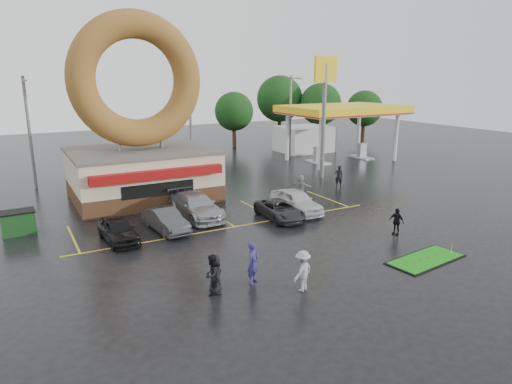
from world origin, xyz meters
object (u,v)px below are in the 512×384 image
car_silver (196,206)px  shell_sign (325,95)px  car_black (118,230)px  car_dgrey (166,220)px  streetlight_right (291,115)px  person_cameraman (396,221)px  streetlight_mid (191,121)px  gas_station (325,124)px  person_blue (253,262)px  dumpster (18,223)px  donut_shop (140,139)px  car_white (296,201)px  car_grey (280,210)px  putting_green (426,259)px  streetlight_left (29,130)px

car_silver → shell_sign: bearing=18.2°
car_black → car_dgrey: bearing=4.2°
streetlight_right → person_cameraman: (-8.34, -24.26, -3.99)m
streetlight_mid → streetlight_right: (12.00, 1.00, 0.00)m
gas_station → streetlight_mid: (-16.00, -0.02, 1.08)m
person_blue → dumpster: bearing=88.7°
shell_sign → car_silver: bearing=-158.5°
donut_shop → car_white: donut_shop is taller
donut_shop → car_grey: (6.29, -9.47, -3.87)m
streetlight_mid → person_blue: streetlight_mid is taller
putting_green → person_cameraman: bearing=67.5°
shell_sign → car_grey: 14.58m
dumpster → putting_green: (17.84, -14.26, -0.62)m
gas_station → putting_green: size_ratio=3.04×
putting_green → gas_station: bearing=62.8°
streetlight_mid → car_black: 20.26m
streetlight_mid → car_black: (-10.80, -16.64, -4.12)m
streetlight_mid → car_white: (1.01, -16.77, -4.01)m
dumpster → shell_sign: bearing=6.3°
car_black → putting_green: size_ratio=0.87×
car_dgrey → putting_green: size_ratio=0.91×
car_grey → car_silver: bearing=150.6°
car_black → car_white: 11.81m
shell_sign → streetlight_right: shell_sign is taller
streetlight_right → car_silver: size_ratio=1.66×
streetlight_left → person_blue: 25.26m
car_silver → car_dgrey: bearing=-151.0°
car_black → person_blue: (4.12, -8.23, 0.31)m
car_grey → car_white: 1.85m
car_white → streetlight_right: bearing=57.0°
shell_sign → car_silver: (-14.35, -5.65, -6.59)m
person_cameraman → car_silver: bearing=-148.7°
person_blue → car_white: bearing=9.2°
car_black → person_cameraman: bearing=-29.3°
dumpster → streetlight_left: bearing=79.8°
streetlight_left → person_blue: streetlight_left is taller
streetlight_right → car_white: (-10.99, -17.77, -4.01)m
shell_sign → person_cameraman: size_ratio=6.66×
streetlight_mid → car_white: streetlight_mid is taller
donut_shop → dumpster: bearing=-152.0°
streetlight_mid → person_cameraman: bearing=-81.1°
streetlight_left → car_silver: bearing=-57.5°
streetlight_mid → car_black: size_ratio=2.31×
donut_shop → car_black: bearing=-113.6°
donut_shop → streetlight_left: 9.87m
gas_station → streetlight_right: streetlight_right is taller
car_dgrey → putting_green: car_dgrey is taller
car_dgrey → putting_green: bearing=-54.0°
car_dgrey → car_silver: size_ratio=0.75×
car_silver → person_blue: person_blue is taller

